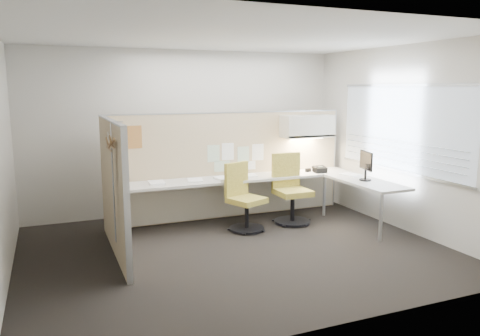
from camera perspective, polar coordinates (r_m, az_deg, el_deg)
name	(u,v)px	position (r m, az deg, el deg)	size (l,w,h in m)	color
floor	(235,250)	(6.42, -0.61, -9.98)	(5.50, 4.50, 0.01)	black
ceiling	(235,36)	(6.08, -0.65, 15.83)	(5.50, 4.50, 0.01)	white
wall_back	(187,132)	(8.21, -6.50, 4.36)	(5.50, 0.02, 2.80)	beige
wall_front	(332,177)	(4.11, 11.13, -1.11)	(5.50, 0.02, 2.80)	beige
wall_right	(402,138)	(7.55, 19.17, 3.42)	(0.02, 4.50, 2.80)	beige
window_pane	(401,129)	(7.52, 19.09, 4.55)	(0.01, 2.80, 1.30)	#8F99A6
partition_back	(230,166)	(7.84, -1.24, 0.30)	(4.10, 0.06, 1.75)	#CDB28D
partition_left	(113,188)	(6.29, -15.18, -2.40)	(0.06, 2.20, 1.75)	#CDB28D
desk	(262,185)	(7.61, 2.74, -2.09)	(4.00, 2.07, 0.73)	beige
overhead_bin	(307,126)	(8.16, 8.19, 5.07)	(0.90, 0.36, 0.38)	beige
task_light_strip	(307,138)	(8.18, 8.15, 3.61)	(0.60, 0.06, 0.02)	#FFEABF
pinned_papers	(235,156)	(7.81, -0.61, 1.44)	(1.01, 0.00, 0.47)	#8CBF8C
poster	(133,137)	(7.31, -12.96, 3.68)	(0.28, 0.00, 0.35)	orange
chair_left	(243,199)	(7.17, 0.40, -3.85)	(0.62, 0.63, 1.02)	black
chair_right	(290,191)	(7.59, 6.15, -2.83)	(0.58, 0.58, 1.10)	black
monitor	(366,164)	(7.52, 15.10, 0.50)	(0.18, 0.43, 0.46)	black
phone	(319,169)	(8.11, 9.67, -0.18)	(0.22, 0.21, 0.12)	black
stapler	(287,171)	(8.00, 5.76, -0.42)	(0.14, 0.04, 0.05)	black
tape_dispenser	(308,170)	(8.15, 8.31, -0.25)	(0.10, 0.06, 0.06)	black
coat_hook	(111,154)	(5.59, -15.45, 1.68)	(0.18, 0.47, 1.41)	silver
paper_stack_0	(157,183)	(7.18, -10.14, -1.78)	(0.23, 0.30, 0.03)	white
paper_stack_1	(195,180)	(7.32, -5.52, -1.49)	(0.23, 0.30, 0.02)	white
paper_stack_2	(223,179)	(7.34, -2.04, -1.33)	(0.23, 0.30, 0.04)	white
paper_stack_3	(249,175)	(7.71, 1.14, -0.89)	(0.23, 0.30, 0.01)	white
paper_stack_4	(350,175)	(7.97, 13.26, -0.80)	(0.23, 0.30, 0.02)	white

